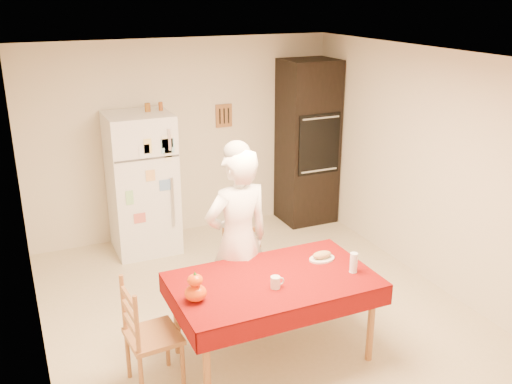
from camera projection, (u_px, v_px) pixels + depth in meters
floor at (256, 309)px, 5.75m from camera, size 4.50×4.50×0.00m
room_shell at (256, 154)px, 5.20m from camera, size 4.02×4.52×2.51m
refrigerator at (142, 183)px, 6.83m from camera, size 0.75×0.74×1.70m
oven_cabinet at (308, 142)px, 7.66m from camera, size 0.70×0.62×2.20m
dining_table at (273, 286)px, 4.79m from camera, size 1.70×1.00×0.76m
chair_far at (246, 267)px, 5.53m from camera, size 0.45×0.43×0.95m
chair_left at (145, 332)px, 4.47m from camera, size 0.43×0.45×0.95m
seated_woman at (238, 241)px, 5.18m from camera, size 0.69×0.49×1.77m
coffee_mug at (275, 282)px, 4.60m from camera, size 0.08×0.08×0.10m
pumpkin_lower at (196, 293)px, 4.41m from camera, size 0.18×0.18×0.13m
pumpkin_upper at (195, 280)px, 4.37m from camera, size 0.12×0.12×0.09m
wine_glass at (354, 263)px, 4.85m from camera, size 0.07×0.07×0.18m
bread_plate at (322, 259)px, 5.10m from camera, size 0.24×0.24×0.02m
bread_loaf at (322, 255)px, 5.08m from camera, size 0.18×0.10×0.06m
spice_jar_left at (147, 107)px, 6.62m from camera, size 0.05×0.05×0.10m
spice_jar_mid at (148, 107)px, 6.62m from camera, size 0.05×0.05×0.10m
spice_jar_right at (161, 106)px, 6.68m from camera, size 0.05×0.05×0.10m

